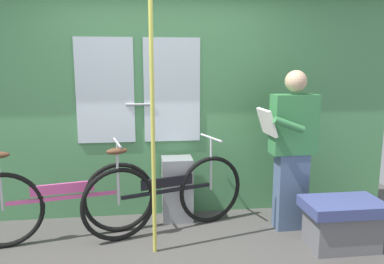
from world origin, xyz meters
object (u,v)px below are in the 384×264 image
at_px(bicycle_near_door, 63,202).
at_px(handrail_pole, 153,120).
at_px(bicycle_leaning_behind, 167,195).
at_px(bench_seat_corner, 342,223).
at_px(trash_bin_by_wall, 177,189).
at_px(passenger_reading_newspaper, 292,147).

height_order(bicycle_near_door, handrail_pole, handrail_pole).
bearing_deg(bicycle_leaning_behind, handrail_pole, -126.22).
bearing_deg(bicycle_leaning_behind, bench_seat_corner, -38.04).
relative_size(bicycle_leaning_behind, trash_bin_by_wall, 2.38).
relative_size(bicycle_near_door, passenger_reading_newspaper, 1.08).
bearing_deg(bench_seat_corner, trash_bin_by_wall, 150.09).
xyz_separation_m(bicycle_near_door, bicycle_leaning_behind, (0.99, 0.07, 0.00)).
distance_m(bicycle_leaning_behind, handrail_pole, 0.92).
distance_m(bicycle_near_door, passenger_reading_newspaper, 2.28).
bearing_deg(bicycle_near_door, bicycle_leaning_behind, -7.88).
xyz_separation_m(bicycle_near_door, passenger_reading_newspaper, (2.23, -0.01, 0.47)).
distance_m(trash_bin_by_wall, bench_seat_corner, 1.66).
bearing_deg(bicycle_near_door, passenger_reading_newspaper, -12.18).
height_order(trash_bin_by_wall, bench_seat_corner, trash_bin_by_wall).
height_order(bicycle_near_door, trash_bin_by_wall, bicycle_near_door).
relative_size(bicycle_near_door, trash_bin_by_wall, 2.53).
distance_m(bicycle_near_door, trash_bin_by_wall, 1.17).
height_order(bicycle_near_door, passenger_reading_newspaper, passenger_reading_newspaper).
bearing_deg(bicycle_near_door, handrail_pole, -34.01).
relative_size(bicycle_leaning_behind, handrail_pole, 0.68).
height_order(bicycle_near_door, bench_seat_corner, bicycle_near_door).
bearing_deg(passenger_reading_newspaper, bicycle_leaning_behind, -6.09).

